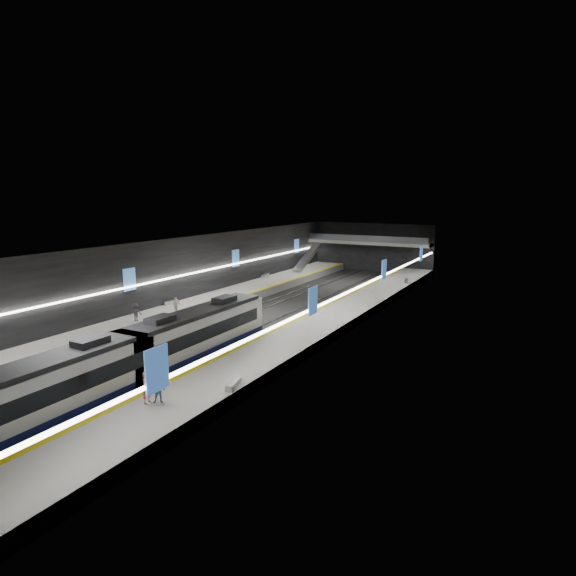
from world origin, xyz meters
The scene contains 26 objects.
ground centered at (0.00, 0.00, 0.00)m, with size 70.00×70.00×0.00m, color black.
ceiling centered at (0.00, 0.00, 8.00)m, with size 20.00×70.00×0.04m, color beige.
wall_left centered at (-10.00, 0.00, 4.00)m, with size 0.04×70.00×8.00m, color black.
wall_right centered at (10.00, 0.00, 4.00)m, with size 0.04×70.00×8.00m, color black.
wall_back centered at (0.00, 35.00, 4.00)m, with size 20.00×0.04×8.00m, color black.
platform_left centered at (-7.50, 0.00, 0.50)m, with size 5.00×70.00×1.00m, color slate.
tile_surface_left centered at (-7.50, 0.00, 1.01)m, with size 5.00×70.00×0.02m, color #A9A9A4.
tactile_strip_left centered at (-5.30, 0.00, 1.02)m, with size 0.60×70.00×0.02m, color yellow.
platform_right centered at (7.50, 0.00, 0.50)m, with size 5.00×70.00×1.00m, color slate.
tile_surface_right centered at (7.50, 0.00, 1.01)m, with size 5.00×70.00×0.02m, color #A9A9A4.
tactile_strip_right centered at (5.30, 0.00, 1.02)m, with size 0.60×70.00×0.02m, color yellow.
rails centered at (0.00, 0.00, 0.06)m, with size 6.52×70.00×0.12m.
train centered at (2.50, -19.86, 2.20)m, with size 2.69×28.33×3.60m.
ad_posters centered at (0.00, 1.00, 4.50)m, with size 19.94×53.50×2.20m.
cove_light_left centered at (-9.80, 0.00, 3.80)m, with size 0.25×68.60×0.12m, color white.
cove_light_right centered at (9.80, 0.00, 3.80)m, with size 0.25×68.60×0.12m, color white.
mezzanine_bridge centered at (0.00, 32.93, 5.04)m, with size 20.00×3.00×1.50m.
escalator centered at (-7.50, 26.00, 2.90)m, with size 1.20×8.00×0.60m, color #99999E.
bench_left_near centered at (-9.50, -2.79, 1.20)m, with size 0.46×1.64×0.40m, color #99999E.
bench_left_far centered at (-9.42, 16.56, 1.24)m, with size 0.55×2.00×0.49m, color #99999E.
bench_right_near centered at (9.50, -18.22, 1.21)m, with size 0.47×1.69×0.41m, color #99999E.
bench_right_far centered at (9.21, 22.33, 1.21)m, with size 0.47×1.70×0.42m, color #99999E.
passenger_right_a centered at (6.55, -22.45, 1.91)m, with size 0.67×0.44×1.83m, color #CA4C4B.
passenger_right_b centered at (7.12, -22.12, 1.76)m, with size 0.74×0.58×1.52m, color #456097.
passenger_left_a centered at (-6.05, -5.86, 1.86)m, with size 1.00×0.42×1.71m, color silver.
passenger_left_b centered at (-7.48, -9.72, 1.85)m, with size 1.10×0.63×1.71m, color #3D3B42.
Camera 1 is at (25.81, -40.99, 12.67)m, focal length 30.00 mm.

